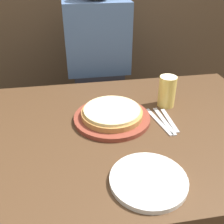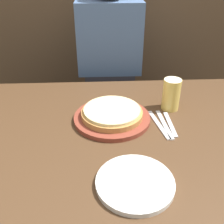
# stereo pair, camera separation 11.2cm
# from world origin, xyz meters

# --- Properties ---
(dining_table) EXTENTS (1.52, 0.94, 0.78)m
(dining_table) POSITION_xyz_m (0.00, 0.00, 0.39)
(dining_table) COLOR #4C331E
(dining_table) RESTS_ON ground_plane
(pizza_on_board) EXTENTS (0.33, 0.33, 0.06)m
(pizza_on_board) POSITION_xyz_m (0.04, 0.07, 0.80)
(pizza_on_board) COLOR brown
(pizza_on_board) RESTS_ON dining_table
(beer_glass) EXTENTS (0.08, 0.08, 0.15)m
(beer_glass) POSITION_xyz_m (0.32, 0.15, 0.86)
(beer_glass) COLOR #E5C65B
(beer_glass) RESTS_ON dining_table
(dinner_plate) EXTENTS (0.25, 0.25, 0.02)m
(dinner_plate) POSITION_xyz_m (0.09, -0.31, 0.79)
(dinner_plate) COLOR silver
(dinner_plate) RESTS_ON dining_table
(fork) EXTENTS (0.06, 0.22, 0.00)m
(fork) POSITION_xyz_m (0.24, 0.02, 0.78)
(fork) COLOR silver
(fork) RESTS_ON dining_table
(dinner_knife) EXTENTS (0.03, 0.22, 0.00)m
(dinner_knife) POSITION_xyz_m (0.26, 0.02, 0.78)
(dinner_knife) COLOR silver
(dinner_knife) RESTS_ON dining_table
(spoon) EXTENTS (0.02, 0.19, 0.00)m
(spoon) POSITION_xyz_m (0.29, 0.02, 0.78)
(spoon) COLOR silver
(spoon) RESTS_ON dining_table
(diner_person) EXTENTS (0.38, 0.20, 1.38)m
(diner_person) POSITION_xyz_m (0.06, 0.68, 0.68)
(diner_person) COLOR #33333D
(diner_person) RESTS_ON ground_plane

